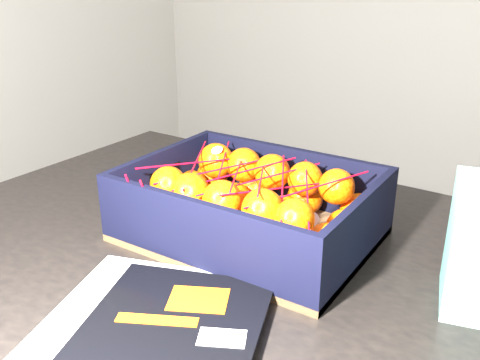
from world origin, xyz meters
The scene contains 6 objects.
table centered at (-0.10, -0.04, 0.65)m, with size 1.21×0.82×0.75m.
magazine_stack centered at (-0.11, -0.28, 0.76)m, with size 0.35×0.33×0.02m.
produce_crate centered at (-0.15, 0.00, 0.79)m, with size 0.38×0.29×0.12m.
clementine_heap centered at (-0.15, 0.01, 0.81)m, with size 0.36×0.27×0.11m.
mesh_net centered at (-0.15, -0.01, 0.86)m, with size 0.32×0.26×0.09m.
retail_carton centered at (0.20, 0.00, 0.83)m, with size 0.08×0.11×0.17m, color white.
Camera 1 is at (0.27, -0.66, 1.16)m, focal length 39.66 mm.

